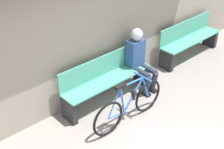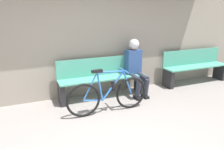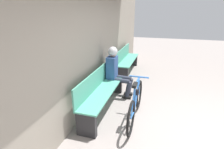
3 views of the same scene
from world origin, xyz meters
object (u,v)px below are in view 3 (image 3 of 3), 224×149
Objects in this scene: bicycle at (136,103)px; park_bench_far at (127,61)px; person_seated at (116,68)px; park_bench_near at (101,92)px.

park_bench_far reaches higher than bicycle.
bicycle is at bearing -164.39° from park_bench_far.
person_seated reaches higher than park_bench_far.
park_bench_near is 0.80m from bicycle.
park_bench_near is 1.53× the size of person_seated.
park_bench_far is at bearing 15.61° from bicycle.
park_bench_near reaches higher than bicycle.
park_bench_near is 2.62m from park_bench_far.
park_bench_far is (1.86, 0.12, -0.31)m from person_seated.
park_bench_far is (2.62, -0.00, -0.00)m from park_bench_near.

